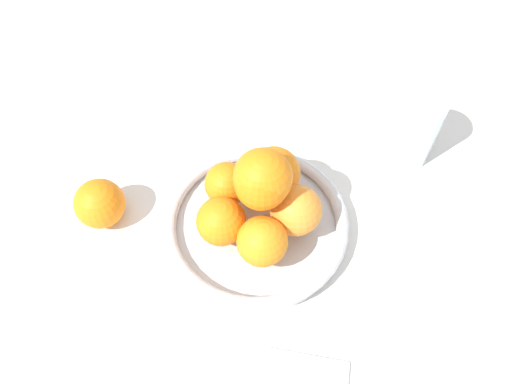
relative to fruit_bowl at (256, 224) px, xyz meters
The scene contains 5 objects.
ground_plane 0.02m from the fruit_bowl, ahead, with size 4.00×4.00×0.00m, color silver.
fruit_bowl is the anchor object (origin of this frame).
orange_pile 0.07m from the fruit_bowl, 46.45° to the left, with size 0.18×0.18×0.14m.
stray_orange 0.23m from the fruit_bowl, 159.89° to the right, with size 0.07×0.07×0.07m, color orange.
drinking_glass 0.29m from the fruit_bowl, 56.15° to the left, with size 0.08×0.08×0.13m, color silver.
Camera 1 is at (0.16, -0.34, 0.66)m, focal length 35.00 mm.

